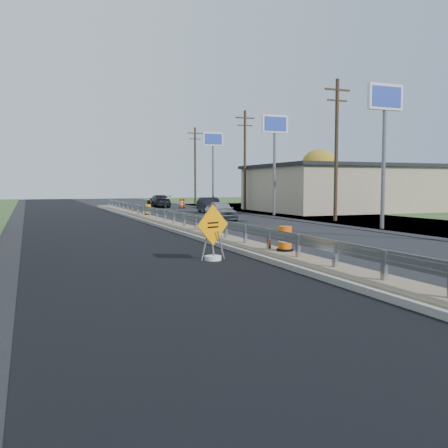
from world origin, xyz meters
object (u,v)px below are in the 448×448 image
object	(u,v)px
barrel_median_near	(285,239)
car_dark_mid	(210,205)
caution_sign	(213,246)
barrel_shoulder_far	(182,204)
barrel_median_mid	(209,222)
car_silver	(221,210)
car_dark_far	(159,201)
barrel_shoulder_mid	(224,208)
barrel_median_far	(148,210)

from	to	relation	value
barrel_median_near	car_dark_mid	distance (m)	26.83
caution_sign	barrel_shoulder_far	world-z (taller)	caution_sign
barrel_median_near	caution_sign	bearing A→B (deg)	173.80
barrel_median_mid	barrel_shoulder_far	bearing A→B (deg)	76.04
car_silver	car_dark_far	size ratio (longest dim) A/B	0.83
barrel_shoulder_mid	barrel_shoulder_far	bearing A→B (deg)	94.33
barrel_median_near	barrel_median_far	size ratio (longest dim) A/B	1.07
barrel_shoulder_far	car_silver	bearing A→B (deg)	-98.02
caution_sign	barrel_shoulder_mid	distance (m)	26.90
barrel_median_far	barrel_shoulder_mid	bearing A→B (deg)	25.93
barrel_median_far	car_dark_far	size ratio (longest dim) A/B	0.17
barrel_median_far	barrel_shoulder_far	distance (m)	15.07
barrel_median_mid	barrel_median_near	bearing A→B (deg)	-91.71
barrel_median_far	barrel_median_near	bearing A→B (deg)	-90.65
barrel_median_mid	barrel_median_far	xyz separation A→B (m)	(0.00, 13.39, -0.01)
barrel_median_far	car_dark_far	distance (m)	17.04
barrel_median_far	car_dark_far	world-z (taller)	car_dark_far
barrel_median_far	car_silver	world-z (taller)	car_silver
barrel_median_mid	car_silver	size ratio (longest dim) A/B	0.21
caution_sign	barrel_shoulder_far	bearing A→B (deg)	52.46
barrel_median_near	barrel_shoulder_far	bearing A→B (deg)	78.82
car_silver	car_dark_far	world-z (taller)	car_dark_far
barrel_shoulder_far	car_dark_far	xyz separation A→B (m)	(-1.76, 2.81, 0.20)
car_silver	barrel_median_near	bearing A→B (deg)	-98.85
car_dark_mid	barrel_shoulder_mid	bearing A→B (deg)	-34.07
barrel_median_near	car_dark_mid	bearing A→B (deg)	75.55
barrel_shoulder_mid	car_silver	bearing A→B (deg)	-112.81
barrel_median_near	car_dark_mid	size ratio (longest dim) A/B	0.20
barrel_median_mid	barrel_shoulder_far	world-z (taller)	barrel_median_mid
barrel_median_mid	car_dark_far	bearing A→B (deg)	80.58
barrel_median_mid	caution_sign	bearing A→B (deg)	-109.08
caution_sign	car_silver	world-z (taller)	caution_sign
barrel_shoulder_mid	barrel_median_far	bearing A→B (deg)	-154.07
barrel_shoulder_mid	car_dark_mid	bearing A→B (deg)	140.72
barrel_shoulder_far	barrel_median_mid	bearing A→B (deg)	-103.96
caution_sign	barrel_median_mid	size ratio (longest dim) A/B	2.27
car_dark_far	car_dark_mid	bearing A→B (deg)	99.68
barrel_shoulder_mid	barrel_median_mid	bearing A→B (deg)	-113.62
barrel_median_mid	barrel_shoulder_mid	size ratio (longest dim) A/B	0.87
car_dark_far	car_silver	bearing A→B (deg)	90.37
barrel_median_far	barrel_shoulder_far	size ratio (longest dim) A/B	0.79
car_dark_far	barrel_shoulder_mid	bearing A→B (deg)	103.56
barrel_median_mid	car_dark_far	xyz separation A→B (m)	(4.93, 29.70, 0.06)
barrel_shoulder_mid	car_silver	world-z (taller)	car_silver
barrel_shoulder_far	car_dark_far	bearing A→B (deg)	122.08
barrel_median_far	car_silver	xyz separation A→B (m)	(4.21, -4.04, 0.06)
barrel_median_far	car_silver	distance (m)	5.84
barrel_median_near	barrel_median_far	xyz separation A→B (m)	(0.24, 21.56, -0.03)
car_silver	car_dark_mid	size ratio (longest dim) A/B	0.95
barrel_median_near	barrel_median_mid	bearing A→B (deg)	88.29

